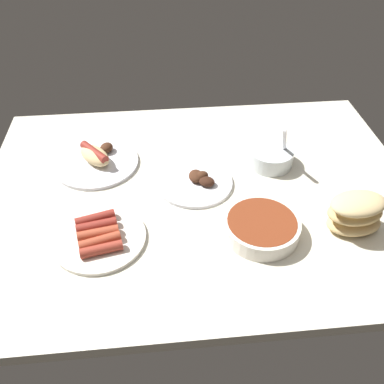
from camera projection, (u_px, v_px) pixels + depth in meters
The scene contains 7 objects.
ground_plane at pixel (200, 193), 116.69cm from camera, with size 120.00×90.00×3.00cm, color silver.
plate_sausages at pixel (99, 236), 100.82cm from camera, with size 22.74×22.74×3.43cm.
bowl_chili at pixel (261, 227), 101.46cm from camera, with size 18.70×18.70×4.37cm.
bowl_coleslaw at pixel (271, 156), 122.71cm from camera, with size 13.08×13.08×15.34cm.
plate_grilled_meat at pixel (195, 181), 117.02cm from camera, with size 21.51×21.51×3.85cm.
plate_hotdog_assembled at pixel (96, 159), 123.61cm from camera, with size 24.93×24.93×5.61cm.
bread_stack at pixel (356, 213), 100.75cm from camera, with size 15.58×11.12×10.80cm.
Camera 1 is at (-10.89, -87.34, 75.15)cm, focal length 39.13 mm.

